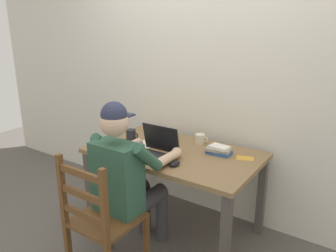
{
  "coord_description": "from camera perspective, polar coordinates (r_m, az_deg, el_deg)",
  "views": [
    {
      "loc": [
        1.33,
        -2.02,
        1.65
      ],
      "look_at": [
        -0.02,
        -0.05,
        0.94
      ],
      "focal_mm": 33.75,
      "sensor_mm": 36.0,
      "label": 1
    }
  ],
  "objects": [
    {
      "name": "laptop",
      "position": [
        2.46,
        -2.41,
        -4.29
      ],
      "size": [
        0.33,
        0.28,
        0.23
      ],
      "color": "black",
      "rests_on": "desk"
    },
    {
      "name": "seated_person",
      "position": [
        2.31,
        -7.36,
        -8.78
      ],
      "size": [
        0.5,
        0.6,
        1.23
      ],
      "color": "#2D5642",
      "rests_on": "ground"
    },
    {
      "name": "back_wall",
      "position": [
        2.86,
        6.58,
        9.32
      ],
      "size": [
        6.0,
        0.04,
        2.6
      ],
      "color": "silver",
      "rests_on": "ground"
    },
    {
      "name": "book_stack_main",
      "position": [
        2.79,
        -0.82,
        -2.13
      ],
      "size": [
        0.21,
        0.17,
        0.07
      ],
      "color": "gray",
      "rests_on": "desk"
    },
    {
      "name": "landscape_photo_print",
      "position": [
        2.51,
        13.76,
        -5.68
      ],
      "size": [
        0.15,
        0.13,
        0.0
      ],
      "primitive_type": "cube",
      "rotation": [
        0.0,
        0.0,
        0.36
      ],
      "color": "gold",
      "rests_on": "desk"
    },
    {
      "name": "paper_pile_near_laptop",
      "position": [
        2.72,
        -4.31,
        -3.43
      ],
      "size": [
        0.23,
        0.23,
        0.01
      ],
      "primitive_type": "cube",
      "rotation": [
        0.0,
        0.0,
        -0.22
      ],
      "color": "white",
      "rests_on": "desk"
    },
    {
      "name": "paper_pile_back_corner",
      "position": [
        2.71,
        -8.38,
        -3.67
      ],
      "size": [
        0.21,
        0.21,
        0.0
      ],
      "primitive_type": "cube",
      "rotation": [
        0.0,
        0.0,
        0.23
      ],
      "color": "white",
      "rests_on": "desk"
    },
    {
      "name": "coffee_mug_white",
      "position": [
        2.75,
        5.84,
        -2.35
      ],
      "size": [
        0.12,
        0.08,
        0.09
      ],
      "color": "beige",
      "rests_on": "desk"
    },
    {
      "name": "computer_mouse",
      "position": [
        2.3,
        1.23,
        -6.81
      ],
      "size": [
        0.06,
        0.1,
        0.03
      ],
      "primitive_type": "ellipsoid",
      "color": "black",
      "rests_on": "desk"
    },
    {
      "name": "book_stack_side",
      "position": [
        2.54,
        9.16,
        -4.34
      ],
      "size": [
        0.2,
        0.13,
        0.07
      ],
      "color": "#2D5B9E",
      "rests_on": "desk"
    },
    {
      "name": "wooden_chair",
      "position": [
        2.24,
        -12.09,
        -16.36
      ],
      "size": [
        0.42,
        0.42,
        0.92
      ],
      "color": "brown",
      "rests_on": "ground"
    },
    {
      "name": "ground_plane",
      "position": [
        2.93,
        1.0,
        -17.84
      ],
      "size": [
        8.0,
        8.0,
        0.0
      ],
      "primitive_type": "plane",
      "color": "#56514C"
    },
    {
      "name": "coffee_mug_dark",
      "position": [
        2.85,
        -6.66,
        -1.6
      ],
      "size": [
        0.12,
        0.09,
        0.1
      ],
      "color": "black",
      "rests_on": "desk"
    },
    {
      "name": "desk",
      "position": [
        2.63,
        1.07,
        -6.34
      ],
      "size": [
        1.38,
        0.81,
        0.72
      ],
      "color": "olive",
      "rests_on": "ground"
    }
  ]
}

